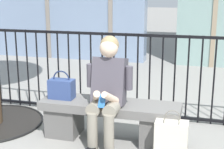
% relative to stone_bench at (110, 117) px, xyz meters
% --- Properties ---
extents(ground_plane, '(60.00, 60.00, 0.00)m').
position_rel_stone_bench_xyz_m(ground_plane, '(0.00, 0.00, -0.27)').
color(ground_plane, gray).
extents(stone_bench, '(1.60, 0.44, 0.45)m').
position_rel_stone_bench_xyz_m(stone_bench, '(0.00, 0.00, 0.00)').
color(stone_bench, slate).
rests_on(stone_bench, ground).
extents(seated_person_with_phone, '(0.52, 0.66, 1.21)m').
position_rel_stone_bench_xyz_m(seated_person_with_phone, '(0.01, -0.13, 0.38)').
color(seated_person_with_phone, gray).
rests_on(seated_person_with_phone, ground).
extents(handbag_on_bench, '(0.29, 0.16, 0.33)m').
position_rel_stone_bench_xyz_m(handbag_on_bench, '(-0.58, -0.01, 0.30)').
color(handbag_on_bench, '#33477F').
rests_on(handbag_on_bench, stone_bench).
extents(shopping_bag, '(0.33, 0.18, 0.50)m').
position_rel_stone_bench_xyz_m(shopping_bag, '(0.73, -0.28, -0.06)').
color(shopping_bag, beige).
rests_on(shopping_bag, ground).
extents(plaza_railing, '(9.45, 0.04, 1.14)m').
position_rel_stone_bench_xyz_m(plaza_railing, '(-0.00, 0.78, 0.31)').
color(plaza_railing, black).
rests_on(plaza_railing, ground).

